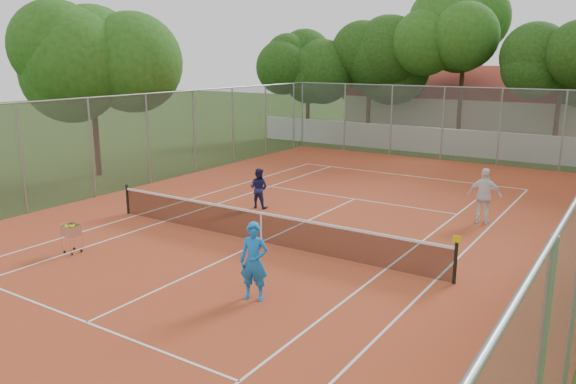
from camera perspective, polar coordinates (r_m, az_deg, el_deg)
The scene contains 12 objects.
ground at distance 17.29m, azimuth -2.72°, elevation -5.17°, with size 120.00×120.00×0.00m, color #203C10.
court_pad at distance 17.29m, azimuth -2.72°, elevation -5.14°, with size 18.00×34.00×0.02m, color #AC4321.
court_lines at distance 17.28m, azimuth -2.72°, elevation -5.10°, with size 10.98×23.78×0.01m, color white.
tennis_net at distance 17.14m, azimuth -2.74°, elevation -3.56°, with size 11.88×0.10×0.98m, color black.
perimeter_fence at distance 16.76m, azimuth -2.80°, elevation 1.32°, with size 18.00×34.00×4.00m, color slate.
boundary_wall at distance 34.01m, azimuth 16.34°, elevation 4.89°, with size 26.00×0.30×1.50m, color white.
clubhouse at distance 43.96m, azimuth 17.81°, elevation 8.54°, with size 16.40×9.00×4.40m, color beige.
tropical_trees at distance 36.56m, azimuth 18.19°, elevation 12.03°, with size 29.00×19.00×10.00m, color #14370D.
player_near at distance 13.07m, azimuth -3.48°, elevation -7.05°, with size 0.68×0.45×1.86m, color blue.
player_far_left at distance 21.00m, azimuth -2.99°, elevation 0.40°, with size 0.73×0.57×1.51m, color navy.
player_far_right at distance 20.07m, azimuth 19.33°, elevation -0.39°, with size 1.12×0.47×1.91m, color white.
ball_hopper at distance 17.36m, azimuth -21.12°, elevation -4.36°, with size 0.44×0.44×0.92m, color silver.
Camera 1 is at (9.59, -13.28, 5.54)m, focal length 35.00 mm.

